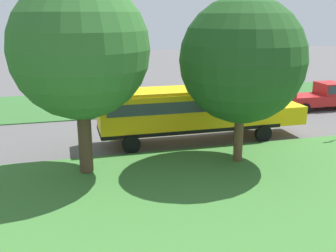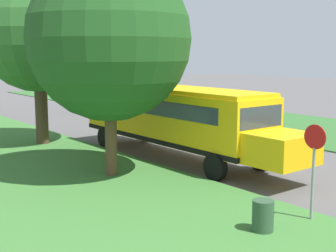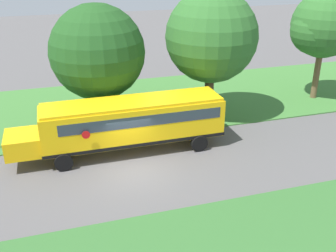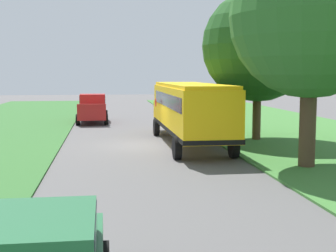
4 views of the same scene
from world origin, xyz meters
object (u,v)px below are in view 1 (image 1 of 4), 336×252
at_px(school_bus, 194,109).
at_px(oak_tree_roadside_mid, 82,50).
at_px(pickup_truck, 321,96).
at_px(oak_tree_beside_bus, 240,58).

bearing_deg(school_bus, oak_tree_roadside_mid, 119.13).
bearing_deg(pickup_truck, oak_tree_beside_bus, 128.48).
bearing_deg(oak_tree_roadside_mid, school_bus, -60.87).
relative_size(oak_tree_beside_bus, oak_tree_roadside_mid, 0.92).
height_order(school_bus, oak_tree_beside_bus, oak_tree_beside_bus).
height_order(oak_tree_beside_bus, oak_tree_roadside_mid, oak_tree_roadside_mid).
height_order(school_bus, oak_tree_roadside_mid, oak_tree_roadside_mid).
xyz_separation_m(school_bus, pickup_truck, (5.18, -12.36, -0.85)).
xyz_separation_m(oak_tree_beside_bus, oak_tree_roadside_mid, (0.33, 7.34, 0.52)).
bearing_deg(oak_tree_beside_bus, school_bus, 13.97).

